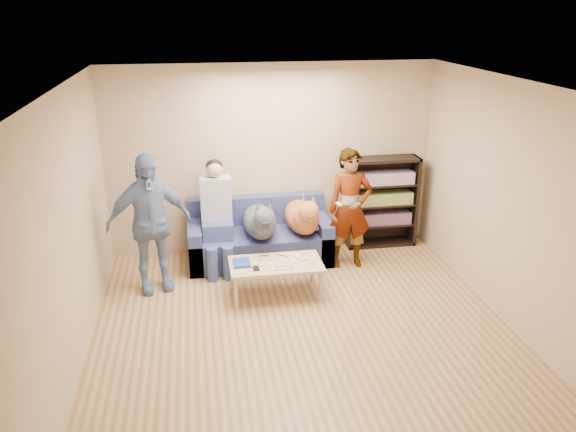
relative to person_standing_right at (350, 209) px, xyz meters
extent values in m
plane|color=olive|center=(-0.91, -1.72, -0.80)|extent=(5.00, 5.00, 0.00)
plane|color=white|center=(-0.91, -1.72, 1.80)|extent=(5.00, 5.00, 0.00)
plane|color=tan|center=(-0.91, 0.78, 0.50)|extent=(4.50, 0.00, 4.50)
plane|color=tan|center=(-0.91, -4.22, 0.50)|extent=(4.50, 0.00, 4.50)
plane|color=tan|center=(-3.16, -1.72, 0.50)|extent=(0.00, 5.00, 5.00)
plane|color=tan|center=(1.34, -1.72, 0.50)|extent=(0.00, 5.00, 5.00)
ellipsoid|color=#A8A8AD|center=(-0.38, 0.27, -0.30)|extent=(0.39, 0.33, 0.13)
imported|color=gray|center=(0.00, 0.00, 0.00)|extent=(0.59, 0.39, 1.60)
imported|color=#7188B5|center=(-2.54, -0.25, 0.06)|extent=(1.08, 0.68, 1.72)
cube|color=white|center=(-0.20, -0.20, 0.15)|extent=(0.07, 0.11, 0.03)
cube|color=navy|center=(-1.48, -0.62, -0.37)|extent=(0.20, 0.26, 0.03)
cube|color=silver|center=(-1.03, -0.77, -0.37)|extent=(0.26, 0.20, 0.02)
cube|color=#A8A386|center=(-1.00, -0.75, -0.36)|extent=(0.22, 0.17, 0.01)
cube|color=silver|center=(-1.20, -0.55, -0.35)|extent=(0.11, 0.06, 0.05)
cube|color=white|center=(-0.80, -0.57, -0.36)|extent=(0.04, 0.13, 0.03)
cube|color=silver|center=(-0.72, -0.65, -0.36)|extent=(0.09, 0.06, 0.03)
cylinder|color=white|center=(-0.88, -0.69, -0.37)|extent=(0.07, 0.07, 0.02)
cylinder|color=white|center=(-0.88, -0.61, -0.37)|extent=(0.07, 0.07, 0.02)
cylinder|color=orange|center=(-1.10, -0.83, -0.38)|extent=(0.13, 0.06, 0.01)
cylinder|color=black|center=(-0.96, -0.49, -0.38)|extent=(0.13, 0.08, 0.01)
cube|color=black|center=(-1.33, -0.79, -0.37)|extent=(0.07, 0.12, 0.02)
cube|color=#515B93|center=(-1.16, 0.33, -0.59)|extent=(1.90, 0.85, 0.42)
cube|color=#515B93|center=(-1.16, 0.67, -0.18)|extent=(1.90, 0.18, 0.40)
cube|color=#515B93|center=(-2.02, 0.33, -0.51)|extent=(0.18, 0.85, 0.58)
cube|color=#515B93|center=(-0.30, 0.33, -0.51)|extent=(0.18, 0.85, 0.58)
cube|color=#3D5488|center=(-1.72, 0.25, -0.27)|extent=(0.40, 0.38, 0.22)
cylinder|color=#445597|center=(-1.82, -0.17, -0.59)|extent=(0.14, 0.14, 0.47)
cylinder|color=#394E7E|center=(-1.62, -0.17, -0.59)|extent=(0.14, 0.14, 0.47)
cube|color=#B2B3B7|center=(-1.72, 0.35, 0.12)|extent=(0.40, 0.24, 0.58)
sphere|color=tan|center=(-1.72, 0.35, 0.52)|extent=(0.21, 0.21, 0.21)
ellipsoid|color=black|center=(-1.72, 0.38, 0.55)|extent=(0.22, 0.22, 0.19)
ellipsoid|color=#50535B|center=(-1.16, 0.24, -0.19)|extent=(0.43, 0.90, 0.38)
sphere|color=#51535C|center=(-1.16, -0.08, -0.10)|extent=(0.33, 0.33, 0.33)
sphere|color=#53565E|center=(-1.16, -0.26, 0.05)|extent=(0.26, 0.26, 0.26)
cube|color=black|center=(-1.16, -0.38, 0.01)|extent=(0.08, 0.13, 0.08)
cone|color=#51525B|center=(-1.23, -0.23, 0.19)|extent=(0.08, 0.08, 0.13)
cone|color=#494C52|center=(-1.09, -0.23, 0.19)|extent=(0.08, 0.08, 0.13)
cylinder|color=#53555E|center=(-1.16, 0.67, -0.23)|extent=(0.05, 0.29, 0.17)
ellipsoid|color=#B76338|center=(-0.58, 0.31, -0.19)|extent=(0.44, 0.92, 0.38)
sphere|color=#C4603C|center=(-0.58, 0.01, -0.10)|extent=(0.33, 0.33, 0.33)
sphere|color=#AD6B34|center=(-0.58, -0.15, 0.05)|extent=(0.27, 0.27, 0.27)
cube|color=brown|center=(-0.58, -0.27, 0.02)|extent=(0.08, 0.13, 0.08)
cone|color=#C36F3B|center=(-0.64, -0.13, 0.19)|extent=(0.08, 0.08, 0.13)
cone|color=#B77438|center=(-0.52, -0.13, 0.19)|extent=(0.08, 0.08, 0.13)
cylinder|color=#BA8538|center=(-0.58, 0.70, -0.23)|extent=(0.05, 0.30, 0.18)
cube|color=#CEB37F|center=(-1.08, -0.67, -0.40)|extent=(1.10, 0.60, 0.04)
cylinder|color=#D7C284|center=(-1.58, -0.92, -0.61)|extent=(0.05, 0.05, 0.38)
cylinder|color=tan|center=(-0.58, -0.92, -0.61)|extent=(0.05, 0.05, 0.38)
cylinder|color=tan|center=(-1.58, -0.42, -0.61)|extent=(0.05, 0.05, 0.38)
cylinder|color=tan|center=(-0.58, -0.42, -0.61)|extent=(0.05, 0.05, 0.38)
cube|color=black|center=(0.16, 0.60, -0.15)|extent=(0.04, 0.34, 1.30)
cube|color=black|center=(1.12, 0.60, -0.15)|extent=(0.04, 0.34, 1.30)
cube|color=black|center=(0.64, 0.60, 0.48)|extent=(1.00, 0.34, 0.04)
cube|color=black|center=(0.64, 0.60, -0.78)|extent=(1.00, 0.34, 0.04)
cube|color=black|center=(0.64, 0.76, -0.15)|extent=(1.00, 0.02, 1.30)
cube|color=black|center=(0.64, 0.60, -0.48)|extent=(0.94, 0.32, 0.03)
cube|color=black|center=(0.64, 0.60, -0.18)|extent=(0.94, 0.32, 0.02)
cube|color=black|center=(0.64, 0.60, 0.12)|extent=(0.94, 0.32, 0.02)
cube|color=#B23333|center=(0.64, 0.58, -0.38)|extent=(0.84, 0.24, 0.17)
cube|color=gold|center=(0.64, 0.58, -0.08)|extent=(0.84, 0.24, 0.17)
cube|color=#994C99|center=(0.64, 0.58, 0.22)|extent=(0.84, 0.24, 0.17)
camera|label=1|loc=(-1.95, -6.64, 2.50)|focal=35.00mm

